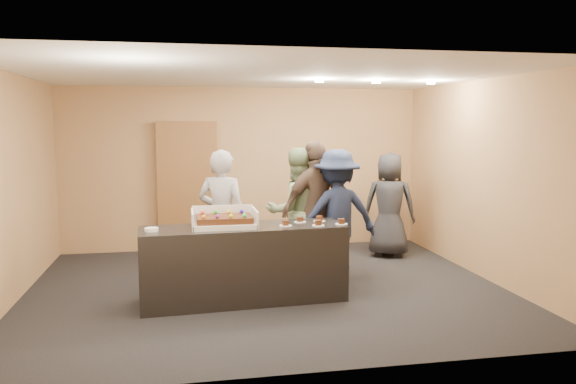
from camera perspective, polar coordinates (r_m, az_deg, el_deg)
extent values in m
plane|color=black|center=(7.30, -2.17, -9.77)|extent=(6.00, 6.00, 0.00)
plane|color=white|center=(7.02, -2.27, 11.84)|extent=(6.00, 6.00, 0.00)
cube|color=#AD8153|center=(9.50, -4.48, 2.39)|extent=(6.00, 0.04, 2.70)
cube|color=#AD8153|center=(4.60, 2.44, -2.42)|extent=(6.00, 0.04, 2.70)
cube|color=#AD8153|center=(7.23, -26.46, 0.26)|extent=(0.04, 5.00, 2.70)
cube|color=#AD8153|center=(8.05, 19.42, 1.20)|extent=(0.04, 5.00, 2.70)
cube|color=black|center=(6.73, -4.54, -7.27)|extent=(2.44, 0.85, 0.90)
cube|color=brown|center=(9.38, -10.17, 0.53)|extent=(0.97, 0.15, 2.14)
cube|color=white|center=(6.61, -6.49, -3.30)|extent=(0.73, 0.51, 0.06)
cube|color=white|center=(6.58, -9.67, -2.78)|extent=(0.02, 0.51, 0.20)
cube|color=white|center=(6.63, -3.35, -2.62)|extent=(0.02, 0.51, 0.20)
cube|color=white|center=(6.84, -6.66, -2.26)|extent=(0.73, 0.02, 0.22)
cube|color=#381D0C|center=(6.59, -6.50, -2.74)|extent=(0.64, 0.44, 0.07)
sphere|color=red|center=(6.72, -8.67, -2.08)|extent=(0.05, 0.05, 0.05)
sphere|color=green|center=(6.73, -7.36, -2.04)|extent=(0.05, 0.05, 0.05)
sphere|color=yellow|center=(6.74, -6.04, -2.01)|extent=(0.05, 0.05, 0.05)
sphere|color=#3117CA|center=(6.76, -4.73, -1.98)|extent=(0.05, 0.05, 0.05)
sphere|color=orange|center=(6.42, -8.57, -2.50)|extent=(0.05, 0.05, 0.05)
sphere|color=purple|center=(6.43, -7.19, -2.47)|extent=(0.05, 0.05, 0.05)
sphere|color=yellow|center=(6.44, -5.81, -2.43)|extent=(0.05, 0.05, 0.05)
sphere|color=#29D05C|center=(6.45, -4.44, -2.40)|extent=(0.05, 0.05, 0.05)
cylinder|color=white|center=(6.50, -13.70, -3.72)|extent=(0.15, 0.15, 0.04)
cylinder|color=white|center=(6.63, -0.24, -3.44)|extent=(0.15, 0.15, 0.01)
cube|color=#381D0C|center=(6.63, -0.24, -3.15)|extent=(0.07, 0.06, 0.06)
cylinder|color=white|center=(6.88, 1.23, -3.06)|extent=(0.15, 0.15, 0.01)
cube|color=#381D0C|center=(6.87, 1.24, -2.78)|extent=(0.07, 0.06, 0.06)
cylinder|color=white|center=(6.65, 3.09, -3.42)|extent=(0.15, 0.15, 0.01)
cube|color=#381D0C|center=(6.65, 3.09, -3.13)|extent=(0.07, 0.06, 0.06)
cylinder|color=white|center=(6.95, 3.20, -2.97)|extent=(0.15, 0.15, 0.01)
cube|color=#381D0C|center=(6.95, 3.20, -2.69)|extent=(0.07, 0.06, 0.06)
cylinder|color=white|center=(6.77, 5.45, -3.26)|extent=(0.15, 0.15, 0.01)
cube|color=#381D0C|center=(6.76, 5.45, -2.98)|extent=(0.07, 0.06, 0.06)
imported|color=#A6A7AC|center=(7.34, -6.71, -2.61)|extent=(0.76, 0.65, 1.78)
imported|color=gray|center=(7.80, 0.84, -2.00)|extent=(0.95, 0.78, 1.77)
imported|color=#1B2540|center=(7.61, 4.98, -2.30)|extent=(1.19, 0.74, 1.76)
imported|color=brown|center=(7.72, 2.95, -1.71)|extent=(1.19, 0.84, 1.88)
imported|color=#27272C|center=(9.02, 10.26, -1.27)|extent=(0.95, 0.80, 1.66)
cylinder|color=#FFEAC6|center=(7.66, 3.20, 11.20)|extent=(0.12, 0.12, 0.03)
cylinder|color=#FFEAC6|center=(7.89, 8.95, 11.00)|extent=(0.12, 0.12, 0.03)
cylinder|color=#FFEAC6|center=(8.20, 14.32, 10.72)|extent=(0.12, 0.12, 0.03)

